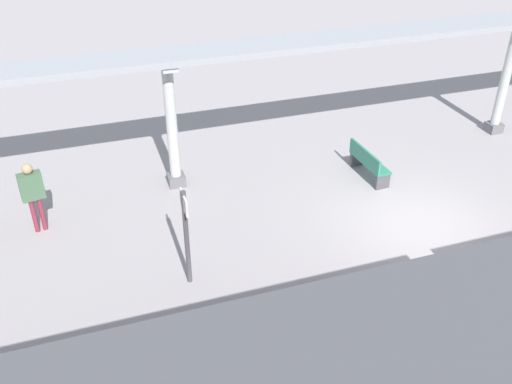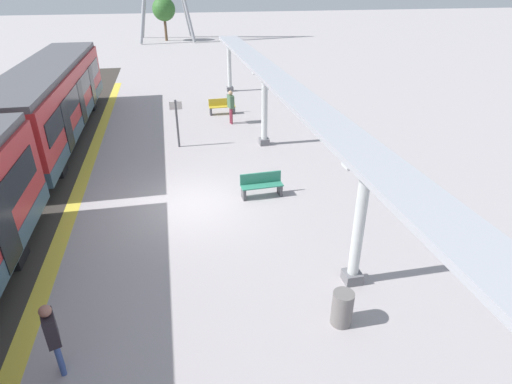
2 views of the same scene
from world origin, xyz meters
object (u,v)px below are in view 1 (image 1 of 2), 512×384
Objects in this scene: platform_info_sign at (186,229)px; passenger_by_the_benches at (32,190)px; canopy_pillar_second at (505,79)px; canopy_pillar_third at (172,126)px; bench_far_end at (368,163)px.

passenger_by_the_benches is at bearing 44.92° from platform_info_sign.
passenger_by_the_benches is (-1.03, 13.57, -0.62)m from canopy_pillar_second.
canopy_pillar_third is (0.00, 10.12, 0.00)m from canopy_pillar_second.
bench_far_end is at bearing 103.72° from canopy_pillar_second.
canopy_pillar_second and canopy_pillar_third have the same top height.
bench_far_end is 6.22m from platform_info_sign.
passenger_by_the_benches is (-1.03, 3.45, -0.62)m from canopy_pillar_third.
bench_far_end is 8.47m from passenger_by_the_benches.
platform_info_sign is (-3.93, 10.67, -0.40)m from canopy_pillar_second.
canopy_pillar_third reaches higher than bench_far_end.
bench_far_end is at bearing -91.54° from passenger_by_the_benches.
canopy_pillar_second is 13.62m from passenger_by_the_benches.
passenger_by_the_benches is (0.23, 8.44, 0.67)m from bench_far_end.
passenger_by_the_benches is (2.91, 2.90, -0.22)m from platform_info_sign.
bench_far_end is 0.69× the size of platform_info_sign.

